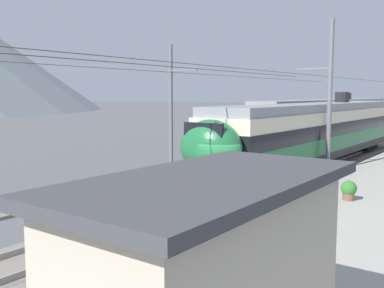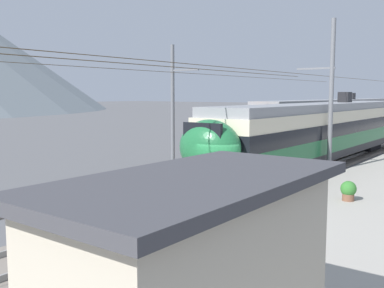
{
  "view_description": "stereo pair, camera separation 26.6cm",
  "coord_description": "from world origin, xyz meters",
  "px_view_note": "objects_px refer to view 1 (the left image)",
  "views": [
    {
      "loc": [
        -13.52,
        -8.65,
        4.39
      ],
      "look_at": [
        2.68,
        3.26,
        2.15
      ],
      "focal_mm": 41.82,
      "sensor_mm": 36.0,
      "label": 1
    },
    {
      "loc": [
        -13.36,
        -8.86,
        4.39
      ],
      "look_at": [
        2.68,
        3.26,
        2.15
      ],
      "focal_mm": 41.82,
      "sensor_mm": 36.0,
      "label": 2
    }
  ],
  "objects_px": {
    "passenger_walking": "(250,227)",
    "handbag_beside_passenger": "(272,248)",
    "handbag_near_sign": "(249,230)",
    "catenary_mast_mid": "(328,97)",
    "catenary_mast_far_side": "(173,102)",
    "train_near_platform": "(319,130)",
    "potted_plant_platform_edge": "(349,189)",
    "platform_sign": "(246,180)",
    "platform_shelter": "(211,285)",
    "train_far_track": "(330,115)"
  },
  "relations": [
    {
      "from": "handbag_beside_passenger",
      "to": "potted_plant_platform_edge",
      "type": "distance_m",
      "value": 7.13
    },
    {
      "from": "platform_sign",
      "to": "train_near_platform",
      "type": "bearing_deg",
      "value": 12.42
    },
    {
      "from": "platform_sign",
      "to": "platform_shelter",
      "type": "distance_m",
      "value": 7.8
    },
    {
      "from": "train_near_platform",
      "to": "handbag_beside_passenger",
      "type": "height_order",
      "value": "train_near_platform"
    },
    {
      "from": "train_near_platform",
      "to": "handbag_beside_passenger",
      "type": "bearing_deg",
      "value": -163.26
    },
    {
      "from": "platform_shelter",
      "to": "train_far_track",
      "type": "bearing_deg",
      "value": 17.22
    },
    {
      "from": "platform_sign",
      "to": "handbag_near_sign",
      "type": "relative_size",
      "value": 5.02
    },
    {
      "from": "catenary_mast_mid",
      "to": "platform_shelter",
      "type": "relative_size",
      "value": 9.18
    },
    {
      "from": "train_near_platform",
      "to": "potted_plant_platform_edge",
      "type": "xyz_separation_m",
      "value": [
        -9.3,
        -4.72,
        -1.51
      ]
    },
    {
      "from": "passenger_walking",
      "to": "handbag_near_sign",
      "type": "height_order",
      "value": "passenger_walking"
    },
    {
      "from": "platform_sign",
      "to": "handbag_beside_passenger",
      "type": "distance_m",
      "value": 2.66
    },
    {
      "from": "train_far_track",
      "to": "catenary_mast_far_side",
      "type": "xyz_separation_m",
      "value": [
        -23.83,
        1.72,
        1.69
      ]
    },
    {
      "from": "train_near_platform",
      "to": "passenger_walking",
      "type": "xyz_separation_m",
      "value": [
        -17.46,
        -4.87,
        -1.0
      ]
    },
    {
      "from": "catenary_mast_mid",
      "to": "handbag_near_sign",
      "type": "xyz_separation_m",
      "value": [
        -11.99,
        -2.04,
        -3.84
      ]
    },
    {
      "from": "passenger_walking",
      "to": "handbag_beside_passenger",
      "type": "distance_m",
      "value": 1.3
    },
    {
      "from": "catenary_mast_far_side",
      "to": "potted_plant_platform_edge",
      "type": "relative_size",
      "value": 55.51
    },
    {
      "from": "catenary_mast_far_side",
      "to": "handbag_near_sign",
      "type": "relative_size",
      "value": 105.04
    },
    {
      "from": "catenary_mast_far_side",
      "to": "handbag_near_sign",
      "type": "xyz_separation_m",
      "value": [
        -10.66,
        -11.43,
        -3.49
      ]
    },
    {
      "from": "platform_sign",
      "to": "platform_shelter",
      "type": "bearing_deg",
      "value": -153.94
    },
    {
      "from": "platform_sign",
      "to": "handbag_beside_passenger",
      "type": "relative_size",
      "value": 4.75
    },
    {
      "from": "train_near_platform",
      "to": "passenger_walking",
      "type": "distance_m",
      "value": 18.15
    },
    {
      "from": "handbag_near_sign",
      "to": "passenger_walking",
      "type": "bearing_deg",
      "value": -150.65
    },
    {
      "from": "catenary_mast_mid",
      "to": "catenary_mast_far_side",
      "type": "distance_m",
      "value": 9.49
    },
    {
      "from": "train_near_platform",
      "to": "handbag_near_sign",
      "type": "bearing_deg",
      "value": -166.46
    },
    {
      "from": "train_far_track",
      "to": "handbag_near_sign",
      "type": "bearing_deg",
      "value": -164.29
    },
    {
      "from": "platform_shelter",
      "to": "potted_plant_platform_edge",
      "type": "bearing_deg",
      "value": 8.96
    },
    {
      "from": "platform_sign",
      "to": "potted_plant_platform_edge",
      "type": "xyz_separation_m",
      "value": [
        5.55,
        -1.45,
        -1.08
      ]
    },
    {
      "from": "train_far_track",
      "to": "platform_sign",
      "type": "relative_size",
      "value": 16.38
    },
    {
      "from": "train_near_platform",
      "to": "passenger_walking",
      "type": "relative_size",
      "value": 15.03
    },
    {
      "from": "platform_shelter",
      "to": "catenary_mast_far_side",
      "type": "bearing_deg",
      "value": 40.08
    },
    {
      "from": "train_far_track",
      "to": "potted_plant_platform_edge",
      "type": "relative_size",
      "value": 43.47
    },
    {
      "from": "catenary_mast_far_side",
      "to": "potted_plant_platform_edge",
      "type": "bearing_deg",
      "value": -110.17
    },
    {
      "from": "potted_plant_platform_edge",
      "to": "catenary_mast_far_side",
      "type": "bearing_deg",
      "value": 69.83
    },
    {
      "from": "train_far_track",
      "to": "handbag_beside_passenger",
      "type": "xyz_separation_m",
      "value": [
        -35.52,
        -10.94,
        -1.79
      ]
    },
    {
      "from": "handbag_near_sign",
      "to": "train_near_platform",
      "type": "bearing_deg",
      "value": 13.54
    },
    {
      "from": "passenger_walking",
      "to": "potted_plant_platform_edge",
      "type": "xyz_separation_m",
      "value": [
        8.15,
        0.15,
        -0.52
      ]
    },
    {
      "from": "handbag_beside_passenger",
      "to": "handbag_near_sign",
      "type": "bearing_deg",
      "value": 50.22
    },
    {
      "from": "catenary_mast_far_side",
      "to": "potted_plant_platform_edge",
      "type": "distance_m",
      "value": 13.63
    },
    {
      "from": "catenary_mast_mid",
      "to": "passenger_walking",
      "type": "height_order",
      "value": "catenary_mast_mid"
    },
    {
      "from": "handbag_near_sign",
      "to": "handbag_beside_passenger",
      "type": "bearing_deg",
      "value": -129.78
    },
    {
      "from": "catenary_mast_mid",
      "to": "potted_plant_platform_edge",
      "type": "distance_m",
      "value": 7.53
    },
    {
      "from": "handbag_near_sign",
      "to": "potted_plant_platform_edge",
      "type": "distance_m",
      "value": 6.19
    },
    {
      "from": "handbag_near_sign",
      "to": "catenary_mast_far_side",
      "type": "bearing_deg",
      "value": 46.97
    },
    {
      "from": "catenary_mast_far_side",
      "to": "platform_sign",
      "type": "bearing_deg",
      "value": -132.65
    },
    {
      "from": "handbag_beside_passenger",
      "to": "potted_plant_platform_edge",
      "type": "relative_size",
      "value": 0.56
    },
    {
      "from": "passenger_walking",
      "to": "handbag_beside_passenger",
      "type": "bearing_deg",
      "value": -4.16
    },
    {
      "from": "passenger_walking",
      "to": "handbag_near_sign",
      "type": "relative_size",
      "value": 4.13
    },
    {
      "from": "handbag_near_sign",
      "to": "catenary_mast_mid",
      "type": "bearing_deg",
      "value": 9.65
    },
    {
      "from": "train_far_track",
      "to": "catenary_mast_mid",
      "type": "height_order",
      "value": "catenary_mast_mid"
    },
    {
      "from": "catenary_mast_mid",
      "to": "platform_sign",
      "type": "xyz_separation_m",
      "value": [
        -11.45,
        -1.6,
        -2.48
      ]
    }
  ]
}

